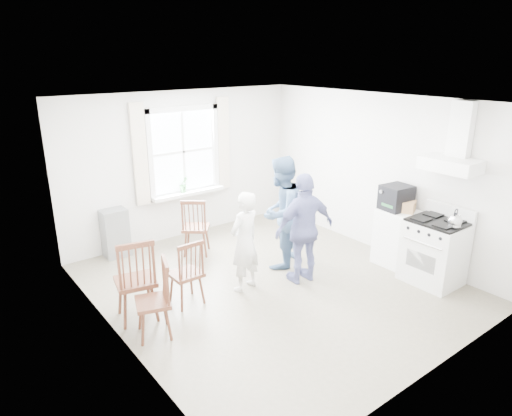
% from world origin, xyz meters
% --- Properties ---
extents(room_shell, '(4.62, 5.12, 2.64)m').
position_xyz_m(room_shell, '(0.00, 0.00, 1.30)').
color(room_shell, '#786F5C').
rests_on(room_shell, ground).
extents(window_assembly, '(1.88, 0.24, 1.70)m').
position_xyz_m(window_assembly, '(0.00, 2.45, 1.46)').
color(window_assembly, white).
rests_on(window_assembly, room_shell).
extents(range_hood, '(0.45, 0.76, 0.94)m').
position_xyz_m(range_hood, '(2.07, -1.35, 1.90)').
color(range_hood, white).
rests_on(range_hood, room_shell).
extents(shelf_unit, '(0.40, 0.30, 0.80)m').
position_xyz_m(shelf_unit, '(-1.40, 2.33, 0.40)').
color(shelf_unit, gray).
rests_on(shelf_unit, ground).
extents(gas_stove, '(0.68, 0.76, 1.12)m').
position_xyz_m(gas_stove, '(1.91, -1.35, 0.48)').
color(gas_stove, silver).
rests_on(gas_stove, ground).
extents(kettle, '(0.19, 0.19, 0.27)m').
position_xyz_m(kettle, '(1.84, -1.62, 1.04)').
color(kettle, silver).
rests_on(kettle, gas_stove).
extents(low_cabinet, '(0.50, 0.55, 0.90)m').
position_xyz_m(low_cabinet, '(1.98, -0.65, 0.45)').
color(low_cabinet, white).
rests_on(low_cabinet, ground).
extents(stereo_stack, '(0.46, 0.42, 0.38)m').
position_xyz_m(stereo_stack, '(1.97, -0.58, 1.09)').
color(stereo_stack, black).
rests_on(stereo_stack, low_cabinet).
extents(cardboard_box, '(0.31, 0.27, 0.17)m').
position_xyz_m(cardboard_box, '(2.03, -0.78, 0.98)').
color(cardboard_box, tan).
rests_on(cardboard_box, low_cabinet).
extents(windsor_chair_a, '(0.40, 0.39, 0.93)m').
position_xyz_m(windsor_chair_a, '(-1.23, 0.20, 0.57)').
color(windsor_chair_a, '#4B2618').
rests_on(windsor_chair_a, ground).
extents(windsor_chair_b, '(0.56, 0.55, 1.11)m').
position_xyz_m(windsor_chair_b, '(-1.93, 0.24, 0.68)').
color(windsor_chair_b, '#4B2618').
rests_on(windsor_chair_b, ground).
extents(windsor_chair_c, '(0.50, 0.51, 0.95)m').
position_xyz_m(windsor_chair_c, '(-1.80, -0.15, 0.58)').
color(windsor_chair_c, '#4B2618').
rests_on(windsor_chair_c, ground).
extents(person_left, '(0.63, 0.63, 1.44)m').
position_xyz_m(person_left, '(-0.39, 0.14, 0.72)').
color(person_left, silver).
rests_on(person_left, ground).
extents(person_mid, '(1.10, 1.10, 1.75)m').
position_xyz_m(person_mid, '(0.51, 0.43, 0.87)').
color(person_mid, slate).
rests_on(person_mid, ground).
extents(person_right, '(1.08, 1.08, 1.62)m').
position_xyz_m(person_right, '(0.45, -0.18, 0.81)').
color(person_right, navy).
rests_on(person_right, ground).
extents(potted_plant, '(0.18, 0.18, 0.29)m').
position_xyz_m(potted_plant, '(-0.08, 2.36, 1.00)').
color(potted_plant, '#347637').
rests_on(potted_plant, window_assembly).
extents(windsor_chair_d, '(0.58, 0.58, 0.99)m').
position_xyz_m(windsor_chair_d, '(-0.37, 1.54, 0.60)').
color(windsor_chair_d, '#4B2618').
rests_on(windsor_chair_d, ground).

